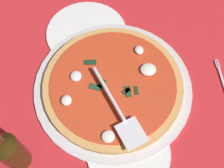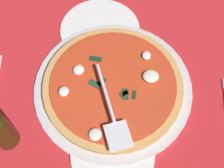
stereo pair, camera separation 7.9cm
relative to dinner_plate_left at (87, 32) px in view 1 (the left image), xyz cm
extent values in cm
cube|color=red|center=(24.06, 3.66, -1.00)|extent=(95.92, 95.92, 0.80)
cube|color=silver|center=(-9.51, -20.32, -0.55)|extent=(9.59, 9.59, 0.10)
cube|color=silver|center=(-9.51, -1.13, -0.55)|extent=(9.59, 9.59, 0.10)
cube|color=silver|center=(-9.51, 18.05, -0.55)|extent=(9.59, 9.59, 0.10)
cube|color=silver|center=(0.09, -10.72, -0.55)|extent=(9.59, 9.59, 0.10)
cube|color=silver|center=(0.09, 8.46, -0.55)|extent=(9.59, 9.59, 0.10)
cube|color=silver|center=(0.09, 27.64, -0.55)|extent=(9.59, 9.59, 0.10)
cube|color=silver|center=(0.09, 46.83, -0.55)|extent=(9.59, 9.59, 0.10)
cube|color=silver|center=(9.68, -20.32, -0.55)|extent=(9.59, 9.59, 0.10)
cube|color=silver|center=(9.68, -1.13, -0.55)|extent=(9.59, 9.59, 0.10)
cube|color=silver|center=(9.68, 18.05, -0.55)|extent=(9.59, 9.59, 0.10)
cube|color=silver|center=(9.68, 37.23, -0.55)|extent=(9.59, 9.59, 0.10)
cube|color=silver|center=(19.27, -10.72, -0.55)|extent=(9.59, 9.59, 0.10)
cube|color=silver|center=(19.27, 8.46, -0.55)|extent=(9.59, 9.59, 0.10)
cube|color=silver|center=(19.27, 27.64, -0.55)|extent=(9.59, 9.59, 0.10)
cube|color=silver|center=(28.86, -20.32, -0.55)|extent=(9.59, 9.59, 0.10)
cube|color=silver|center=(28.86, -1.13, -0.55)|extent=(9.59, 9.59, 0.10)
cube|color=silver|center=(28.86, 18.05, -0.55)|extent=(9.59, 9.59, 0.10)
cube|color=silver|center=(38.45, -10.72, -0.55)|extent=(9.59, 9.59, 0.10)
cube|color=silver|center=(38.45, 8.46, -0.55)|extent=(9.59, 9.59, 0.10)
cube|color=silver|center=(38.45, 27.64, -0.55)|extent=(9.59, 9.59, 0.10)
cube|color=silver|center=(48.04, 18.05, -0.55)|extent=(9.59, 9.59, 0.10)
cylinder|color=silver|center=(21.30, 3.37, 0.08)|extent=(45.49, 45.49, 1.17)
cylinder|color=white|center=(0.00, 0.00, 0.00)|extent=(25.88, 25.88, 1.00)
cylinder|color=silver|center=(40.92, 3.05, 0.00)|extent=(21.63, 21.63, 1.00)
cylinder|color=tan|center=(21.30, 3.37, 1.42)|extent=(40.04, 40.04, 1.51)
cylinder|color=#C53D1E|center=(21.30, 3.37, 2.32)|extent=(36.11, 36.11, 0.30)
ellipsoid|color=silver|center=(19.84, 14.41, 3.09)|extent=(4.26, 4.60, 1.24)
ellipsoid|color=white|center=(23.78, -10.01, 3.15)|extent=(3.17, 2.90, 1.35)
ellipsoid|color=white|center=(12.67, 13.77, 3.04)|extent=(3.11, 2.60, 1.13)
ellipsoid|color=white|center=(17.09, -6.17, 2.99)|extent=(3.43, 3.21, 1.03)
ellipsoid|color=silver|center=(36.48, -1.30, 2.94)|extent=(3.39, 3.38, 0.93)
cube|color=#203C1C|center=(20.96, 0.42, 2.62)|extent=(3.08, 3.18, 0.30)
cube|color=#1B3917|center=(25.37, 9.40, 2.62)|extent=(2.69, 1.34, 0.30)
cube|color=#1E3725|center=(24.91, 6.61, 2.62)|extent=(2.08, 2.67, 0.30)
cube|color=#143723|center=(13.26, -1.24, 2.62)|extent=(2.27, 3.80, 0.30)
cube|color=#1D472B|center=(21.69, -1.44, 2.62)|extent=(3.24, 3.83, 0.30)
cube|color=#1F4422|center=(25.16, 7.02, 2.62)|extent=(3.43, 1.88, 0.30)
cube|color=silver|center=(37.38, 4.55, 3.97)|extent=(8.64, 7.71, 0.30)
cylinder|color=silver|center=(25.18, 1.46, 4.32)|extent=(17.50, 5.33, 1.00)
cube|color=silver|center=(29.95, -29.06, 0.23)|extent=(3.01, 0.34, 0.25)
cube|color=silver|center=(21.32, 36.66, 0.23)|extent=(3.00, 0.67, 0.25)
cube|color=silver|center=(21.25, 36.23, 0.23)|extent=(3.00, 0.67, 0.25)
cube|color=silver|center=(21.18, 35.79, 0.23)|extent=(3.00, 0.67, 0.25)
cylinder|color=#32230A|center=(36.11, -24.35, 5.86)|extent=(6.07, 6.07, 12.73)
cone|color=#32230A|center=(36.11, -24.35, 13.70)|extent=(6.07, 6.07, 2.94)
camera|label=1|loc=(57.94, -5.44, 71.51)|focal=44.71mm
camera|label=2|loc=(58.97, 2.42, 71.51)|focal=44.71mm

